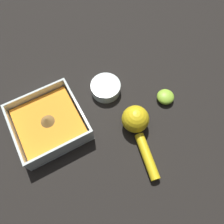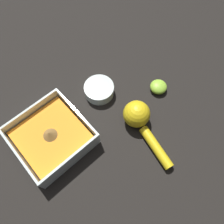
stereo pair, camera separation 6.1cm
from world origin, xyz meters
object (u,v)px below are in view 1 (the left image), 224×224
at_px(spice_bowl, 105,87).
at_px(lemon_squeezer, 137,125).
at_px(square_dish, 49,124).
at_px(lemon_half, 165,97).

distance_m(spice_bowl, lemon_squeezer, 0.16).
bearing_deg(lemon_squeezer, spice_bowl, 17.44).
height_order(square_dish, lemon_half, square_dish).
bearing_deg(lemon_half, spice_bowl, 51.11).
distance_m(lemon_squeezer, lemon_half, 0.14).
bearing_deg(lemon_half, square_dish, 76.30).
bearing_deg(spice_bowl, square_dish, 99.77).
xyz_separation_m(lemon_squeezer, lemon_half, (0.04, -0.13, -0.02)).
bearing_deg(square_dish, lemon_half, -103.70).
xyz_separation_m(square_dish, spice_bowl, (0.03, -0.19, -0.01)).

